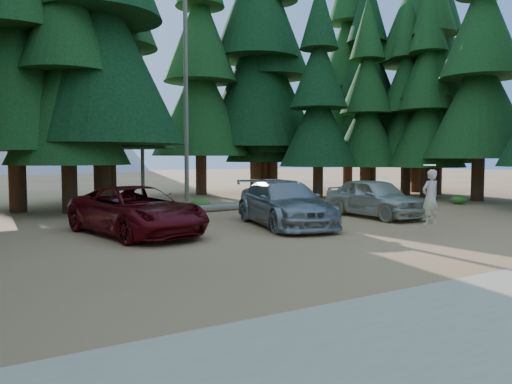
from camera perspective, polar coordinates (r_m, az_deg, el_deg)
ground at (r=15.24m, az=11.43°, el=-5.25°), size 160.00×160.00×0.00m
forest_belt_north at (r=28.08m, az=-9.80°, el=-1.02°), size 36.00×7.00×22.00m
snag_front at (r=28.04m, az=-8.01°, el=11.28°), size 0.24×0.24×12.00m
snag_back at (r=28.62m, az=-12.93°, el=9.06°), size 0.20×0.20×10.00m
mountain_peak at (r=100.09m, az=-27.11°, el=9.46°), size 48.00×50.00×28.00m
red_pickup at (r=16.06m, az=-13.53°, el=-2.07°), size 3.49×5.84×1.52m
silver_minivan_center at (r=17.65m, az=3.27°, el=-1.30°), size 3.39×5.86×1.60m
silver_minivan_right at (r=20.76m, az=13.42°, el=-0.63°), size 2.03×4.72×1.59m
frisbee_player at (r=16.18m, az=19.30°, el=-0.52°), size 0.65×0.46×1.85m
log_left at (r=22.82m, az=-2.98°, el=-1.71°), size 4.53×0.78×0.32m
log_mid at (r=24.29m, az=-4.22°, el=-1.45°), size 2.83×1.69×0.25m
log_right at (r=24.53m, az=6.73°, el=-1.36°), size 4.50×1.84×0.30m
shrub_far_left at (r=19.44m, az=-12.80°, el=-2.61°), size 0.82×0.82×0.45m
shrub_left at (r=19.26m, az=-8.95°, el=-2.56°), size 0.88×0.88×0.49m
shrub_center_left at (r=22.01m, az=-14.42°, el=-1.80°), size 0.92×0.92×0.51m
shrub_center_right at (r=23.11m, az=-6.40°, el=-1.40°), size 0.96×0.96×0.53m
shrub_right at (r=25.34m, az=9.75°, el=-0.94°), size 0.98×0.98×0.54m
shrub_far_right at (r=26.68m, az=14.43°, el=-0.65°), size 1.17×1.17×0.64m
shrub_edge_east at (r=27.88m, az=22.15°, el=-0.82°), size 0.83×0.83×0.46m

